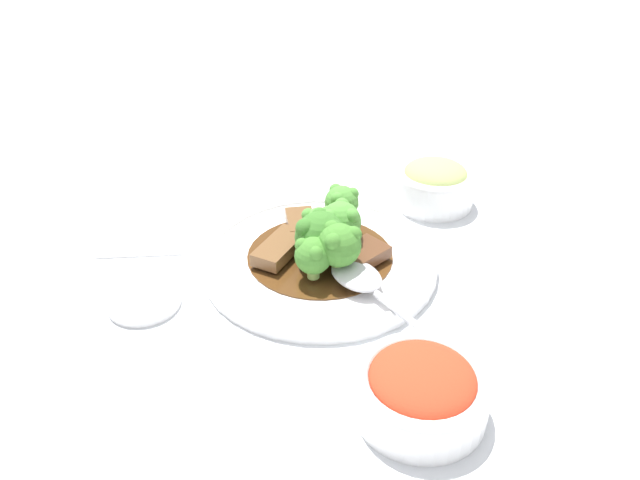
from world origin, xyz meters
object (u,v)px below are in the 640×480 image
object	(u,v)px
serving_spoon	(366,283)
broccoli_floret_3	(342,202)
broccoli_floret_0	(339,245)
broccoli_floret_4	(319,224)
beef_strip_2	(301,224)
sauce_dish	(144,299)
broccoli_floret_5	(341,221)
beef_strip_1	(363,254)
side_bowl_appetizer	(435,183)
beef_strip_0	(280,249)
main_plate	(320,259)
side_bowl_kimchi	(421,389)
broccoli_floret_1	(313,255)
broccoli_floret_2	(321,236)

from	to	relation	value
serving_spoon	broccoli_floret_3	bearing A→B (deg)	96.97
broccoli_floret_0	broccoli_floret_4	world-z (taller)	broccoli_floret_0
beef_strip_2	sauce_dish	size ratio (longest dim) A/B	0.78
broccoli_floret_3	broccoli_floret_5	size ratio (longest dim) A/B	0.95
beef_strip_1	serving_spoon	distance (m)	0.05
broccoli_floret_5	side_bowl_appetizer	size ratio (longest dim) A/B	0.54
beef_strip_0	beef_strip_1	world-z (taller)	same
main_plate	broccoli_floret_3	distance (m)	0.07
main_plate	side_bowl_kimchi	bearing A→B (deg)	-71.84
broccoli_floret_3	broccoli_floret_4	bearing A→B (deg)	-125.75
main_plate	beef_strip_1	world-z (taller)	beef_strip_1
broccoli_floret_4	sauce_dish	size ratio (longest dim) A/B	0.63
beef_strip_0	beef_strip_2	distance (m)	0.06
beef_strip_2	broccoli_floret_4	size ratio (longest dim) A/B	1.24
main_plate	broccoli_floret_4	size ratio (longest dim) A/B	5.62
beef_strip_2	sauce_dish	xyz separation A→B (m)	(-0.16, -0.10, -0.02)
main_plate	beef_strip_0	world-z (taller)	beef_strip_0
beef_strip_0	side_bowl_kimchi	bearing A→B (deg)	-61.65
broccoli_floret_4	main_plate	bearing A→B (deg)	-89.42
beef_strip_2	broccoli_floret_1	world-z (taller)	broccoli_floret_1
beef_strip_2	broccoli_floret_1	size ratio (longest dim) A/B	1.24
broccoli_floret_1	broccoli_floret_3	xyz separation A→B (m)	(0.04, 0.10, 0.00)
beef_strip_2	broccoli_floret_2	xyz separation A→B (m)	(0.02, -0.06, 0.02)
broccoli_floret_3	broccoli_floret_5	bearing A→B (deg)	-96.44
beef_strip_2	broccoli_floret_3	world-z (taller)	broccoli_floret_3
main_plate	broccoli_floret_0	distance (m)	0.06
beef_strip_1	sauce_dish	bearing A→B (deg)	-169.59
broccoli_floret_1	broccoli_floret_4	bearing A→B (deg)	81.10
broccoli_floret_3	beef_strip_2	bearing A→B (deg)	-176.02
broccoli_floret_5	broccoli_floret_4	bearing A→B (deg)	170.36
beef_strip_1	broccoli_floret_0	distance (m)	0.05
serving_spoon	beef_strip_0	bearing A→B (deg)	142.54
broccoli_floret_0	side_bowl_kimchi	world-z (taller)	broccoli_floret_0
broccoli_floret_4	beef_strip_1	bearing A→B (deg)	-32.89
side_bowl_appetizer	broccoli_floret_2	bearing A→B (deg)	-136.18
broccoli_floret_2	broccoli_floret_4	xyz separation A→B (m)	(-0.00, 0.03, -0.00)
serving_spoon	sauce_dish	size ratio (longest dim) A/B	2.57
serving_spoon	side_bowl_kimchi	size ratio (longest dim) A/B	1.70
beef_strip_1	sauce_dish	world-z (taller)	beef_strip_1
side_bowl_kimchi	sauce_dish	xyz separation A→B (m)	(-0.25, 0.15, -0.02)
broccoli_floret_0	beef_strip_1	bearing A→B (deg)	41.38
beef_strip_2	broccoli_floret_3	size ratio (longest dim) A/B	1.11
broccoli_floret_1	broccoli_floret_3	distance (m)	0.10
broccoli_floret_1	serving_spoon	size ratio (longest dim) A/B	0.24
broccoli_floret_3	main_plate	bearing A→B (deg)	-117.98
broccoli_floret_3	serving_spoon	world-z (taller)	broccoli_floret_3
broccoli_floret_4	side_bowl_kimchi	world-z (taller)	broccoli_floret_4
beef_strip_0	sauce_dish	distance (m)	0.15
broccoli_floret_0	side_bowl_appetizer	size ratio (longest dim) A/B	0.57
broccoli_floret_5	side_bowl_appetizer	xyz separation A→B (m)	(0.13, 0.12, -0.02)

